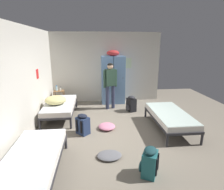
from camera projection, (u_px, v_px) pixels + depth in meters
ground_plane at (113, 131)px, 5.11m from camera, size 9.16×9.16×0.00m
room_backdrop at (70, 75)px, 5.83m from camera, size 4.37×5.79×2.75m
locker_bank at (113, 79)px, 7.35m from camera, size 0.90×0.55×2.07m
shelf_unit at (59, 96)px, 7.22m from camera, size 0.38×0.30×0.57m
bed_right at (170, 116)px, 5.17m from camera, size 0.90×1.90×0.49m
bed_left_rear at (60, 106)px, 6.01m from camera, size 0.90×1.90×0.49m
bed_left_front at (33, 158)px, 3.26m from camera, size 0.90×1.90×0.49m
bedding_heap at (56, 100)px, 5.81m from camera, size 0.65×0.61×0.26m
person_traveler at (110, 82)px, 6.66m from camera, size 0.50×0.31×1.66m
water_bottle at (57, 88)px, 7.15m from camera, size 0.07×0.07×0.21m
lotion_bottle at (60, 89)px, 7.11m from camera, size 0.05×0.05×0.16m
backpack_teal at (149, 162)px, 3.35m from camera, size 0.41×0.39×0.55m
backpack_black at (131, 104)px, 6.58m from camera, size 0.40×0.39×0.55m
backpack_navy at (83, 124)px, 4.92m from camera, size 0.42×0.42×0.55m
clothes_pile_pink at (107, 126)px, 5.26m from camera, size 0.47×0.50×0.13m
clothes_pile_grey at (109, 155)px, 3.94m from camera, size 0.52×0.42×0.08m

